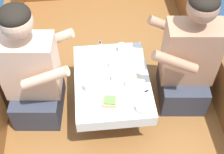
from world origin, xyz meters
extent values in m
plane|color=navy|center=(0.00, 0.00, 0.00)|extent=(60.00, 60.00, 0.00)
cube|color=brown|center=(0.00, 0.00, 0.12)|extent=(1.83, 3.33, 0.24)
cube|color=brown|center=(0.88, 0.00, 0.45)|extent=(0.06, 3.33, 0.41)
cylinder|color=#B2B2B7|center=(0.00, 0.09, 0.41)|extent=(0.07, 0.07, 0.33)
cube|color=brown|center=(0.00, 0.09, 0.58)|extent=(0.54, 0.72, 0.02)
cube|color=white|center=(0.00, 0.09, 0.59)|extent=(0.57, 0.75, 0.00)
cube|color=white|center=(0.00, -0.29, 0.54)|extent=(0.57, 0.00, 0.10)
cube|color=white|center=(0.00, 0.46, 0.54)|extent=(0.57, 0.00, 0.10)
cube|color=#333847|center=(-0.59, 0.11, 0.37)|extent=(0.40, 0.47, 0.26)
cube|color=beige|center=(-0.59, 0.11, 0.76)|extent=(0.42, 0.26, 0.51)
sphere|color=beige|center=(-0.59, 0.11, 1.17)|extent=(0.22, 0.22, 0.22)
ellipsoid|color=black|center=(-0.59, 0.11, 1.22)|extent=(0.21, 0.21, 0.12)
cylinder|color=beige|center=(-0.42, 0.28, 0.85)|extent=(0.34, 0.10, 0.21)
cylinder|color=beige|center=(-0.46, -0.08, 0.85)|extent=(0.34, 0.10, 0.21)
cube|color=#333847|center=(0.59, 0.13, 0.37)|extent=(0.40, 0.47, 0.26)
cube|color=tan|center=(0.59, 0.13, 0.76)|extent=(0.42, 0.26, 0.52)
sphere|color=tan|center=(0.59, 0.13, 1.18)|extent=(0.21, 0.21, 0.21)
ellipsoid|color=black|center=(0.59, 0.13, 1.22)|extent=(0.20, 0.20, 0.12)
cylinder|color=tan|center=(0.42, -0.03, 0.86)|extent=(0.34, 0.10, 0.21)
cylinder|color=tan|center=(0.45, 0.33, 0.86)|extent=(0.34, 0.10, 0.21)
cylinder|color=white|center=(-0.04, -0.15, 0.60)|extent=(0.21, 0.21, 0.01)
cylinder|color=white|center=(-0.13, 0.25, 0.60)|extent=(0.20, 0.20, 0.01)
cube|color=#E0BC7F|center=(-0.04, -0.15, 0.62)|extent=(0.11, 0.10, 0.04)
cube|color=#669347|center=(-0.04, -0.15, 0.64)|extent=(0.09, 0.09, 0.01)
cylinder|color=white|center=(0.19, -0.21, 0.61)|extent=(0.11, 0.11, 0.04)
cylinder|color=beige|center=(0.19, -0.21, 0.62)|extent=(0.09, 0.09, 0.02)
cylinder|color=white|center=(0.16, 0.02, 0.61)|extent=(0.15, 0.15, 0.04)
cylinder|color=beige|center=(0.16, 0.02, 0.62)|extent=(0.12, 0.12, 0.02)
cylinder|color=white|center=(0.06, 0.22, 0.61)|extent=(0.14, 0.14, 0.04)
cylinder|color=beige|center=(0.06, 0.22, 0.62)|extent=(0.12, 0.12, 0.02)
cylinder|color=white|center=(0.03, 0.07, 0.62)|extent=(0.06, 0.06, 0.05)
torus|color=white|center=(0.07, 0.07, 0.62)|extent=(0.04, 0.01, 0.04)
cylinder|color=#3D2314|center=(0.03, 0.07, 0.63)|extent=(0.05, 0.05, 0.01)
cylinder|color=white|center=(0.11, 0.38, 0.62)|extent=(0.07, 0.07, 0.06)
torus|color=white|center=(0.15, 0.38, 0.62)|extent=(0.04, 0.01, 0.04)
cylinder|color=#3D2314|center=(0.11, 0.38, 0.64)|extent=(0.06, 0.06, 0.01)
cylinder|color=white|center=(-0.18, 0.00, 0.62)|extent=(0.06, 0.06, 0.07)
torus|color=white|center=(-0.14, 0.00, 0.63)|extent=(0.04, 0.01, 0.04)
cylinder|color=#3D2314|center=(-0.18, 0.00, 0.65)|extent=(0.06, 0.06, 0.01)
cube|color=silver|center=(-0.23, -0.10, 0.59)|extent=(0.10, 0.15, 0.00)
cube|color=silver|center=(0.10, -0.21, 0.59)|extent=(0.17, 0.06, 0.00)
ellipsoid|color=silver|center=(0.16, -0.19, 0.60)|extent=(0.04, 0.02, 0.01)
cube|color=silver|center=(0.18, -0.08, 0.59)|extent=(0.16, 0.07, 0.00)
cube|color=silver|center=(0.24, -0.06, 0.59)|extent=(0.04, 0.03, 0.00)
cube|color=silver|center=(-0.05, 0.42, 0.59)|extent=(0.05, 0.17, 0.00)
cube|color=silver|center=(-0.06, 0.49, 0.59)|extent=(0.03, 0.04, 0.00)
cube|color=silver|center=(-0.14, 0.39, 0.59)|extent=(0.13, 0.13, 0.00)
ellipsoid|color=silver|center=(-0.19, 0.44, 0.60)|extent=(0.04, 0.02, 0.01)
camera|label=1|loc=(-0.15, -1.42, 2.41)|focal=50.00mm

